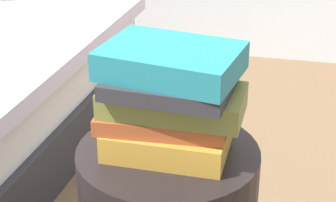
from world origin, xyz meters
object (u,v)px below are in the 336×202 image
object	(u,v)px
book_ochre	(170,140)
book_olive	(172,101)
book_rust	(164,117)
book_charcoal	(171,82)
book_teal	(171,60)

from	to	relation	value
book_ochre	book_olive	distance (m)	0.09
book_rust	book_charcoal	bearing A→B (deg)	-28.31
book_ochre	book_rust	world-z (taller)	book_rust
book_olive	book_teal	xyz separation A→B (m)	(-0.00, 0.01, 0.09)
book_olive	book_charcoal	world-z (taller)	book_charcoal
book_olive	book_ochre	bearing A→B (deg)	176.18
book_ochre	book_charcoal	world-z (taller)	book_charcoal
book_charcoal	book_ochre	bearing A→B (deg)	-122.13
book_olive	book_rust	bearing A→B (deg)	151.20
book_olive	book_teal	size ratio (longest dim) A/B	1.09
book_ochre	book_olive	xyz separation A→B (m)	(0.01, -0.00, 0.09)
book_ochre	book_olive	size ratio (longest dim) A/B	0.87
book_charcoal	book_teal	distance (m)	0.05
book_rust	book_teal	world-z (taller)	book_teal
book_charcoal	book_teal	bearing A→B (deg)	108.19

